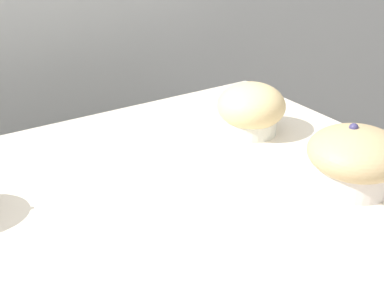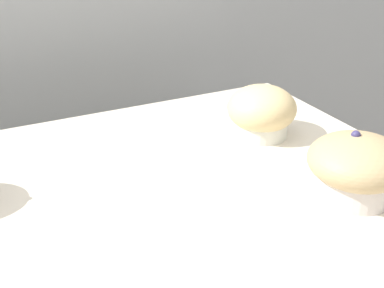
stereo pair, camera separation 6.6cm
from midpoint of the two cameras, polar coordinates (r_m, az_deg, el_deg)
name	(u,v)px [view 2 (the right image)]	position (r m, az deg, el deg)	size (l,w,h in m)	color
muffin_back_left	(262,112)	(0.79, 9.84, 3.33)	(0.10, 0.10, 0.08)	silver
muffin_back_right	(357,166)	(0.66, 20.00, -2.34)	(0.12, 0.12, 0.08)	silver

